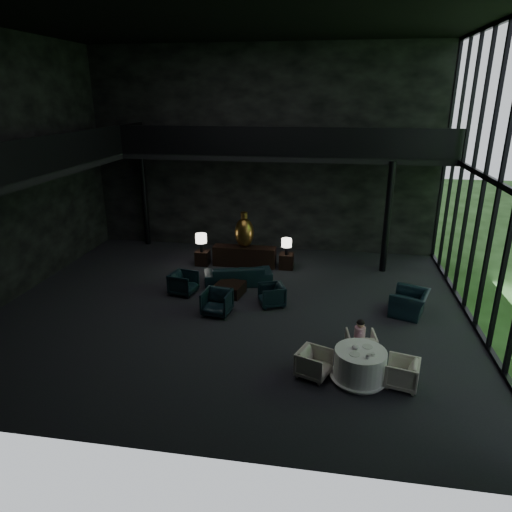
% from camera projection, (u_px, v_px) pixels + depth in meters
% --- Properties ---
extents(floor, '(14.00, 12.00, 0.02)m').
position_uv_depth(floor, '(233.00, 308.00, 13.87)').
color(floor, black).
rests_on(floor, ground).
extents(ceiling, '(14.00, 12.00, 0.02)m').
position_uv_depth(ceiling, '(227.00, 15.00, 11.20)').
color(ceiling, black).
rests_on(ceiling, ground).
extents(wall_back, '(14.00, 0.04, 8.00)m').
position_uv_depth(wall_back, '(263.00, 152.00, 18.12)').
color(wall_back, black).
rests_on(wall_back, ground).
extents(wall_front, '(14.00, 0.04, 8.00)m').
position_uv_depth(wall_front, '(146.00, 243.00, 6.95)').
color(wall_front, black).
rests_on(wall_front, ground).
extents(wall_left, '(0.04, 12.00, 8.00)m').
position_uv_depth(wall_left, '(1.00, 171.00, 13.60)').
color(wall_left, black).
rests_on(wall_left, ground).
extents(curtain_wall, '(0.20, 12.00, 8.00)m').
position_uv_depth(curtain_wall, '(500.00, 185.00, 11.47)').
color(curtain_wall, black).
rests_on(curtain_wall, ground).
extents(mezzanine_left, '(2.00, 12.00, 0.25)m').
position_uv_depth(mezzanine_left, '(32.00, 172.00, 13.45)').
color(mezzanine_left, black).
rests_on(mezzanine_left, wall_left).
extents(mezzanine_back, '(12.00, 2.00, 0.25)m').
position_uv_depth(mezzanine_back, '(285.00, 155.00, 17.03)').
color(mezzanine_back, black).
rests_on(mezzanine_back, wall_back).
extents(railing_left, '(0.06, 12.00, 1.00)m').
position_uv_depth(railing_left, '(60.00, 151.00, 13.10)').
color(railing_left, black).
rests_on(railing_left, mezzanine_left).
extents(railing_back, '(12.00, 0.06, 1.00)m').
position_uv_depth(railing_back, '(282.00, 141.00, 15.90)').
color(railing_back, black).
rests_on(railing_back, mezzanine_back).
extents(column_nw, '(0.24, 0.24, 4.00)m').
position_uv_depth(column_nw, '(145.00, 199.00, 19.27)').
color(column_nw, black).
rests_on(column_nw, floor).
extents(column_ne, '(0.24, 0.24, 4.00)m').
position_uv_depth(column_ne, '(387.00, 218.00, 16.19)').
color(column_ne, black).
rests_on(column_ne, floor).
extents(console, '(2.37, 0.54, 0.75)m').
position_uv_depth(console, '(244.00, 256.00, 17.23)').
color(console, black).
rests_on(console, floor).
extents(bronze_urn, '(0.71, 0.71, 1.33)m').
position_uv_depth(bronze_urn, '(244.00, 232.00, 16.93)').
color(bronze_urn, '#B1773C').
rests_on(bronze_urn, console).
extents(side_table_left, '(0.50, 0.50, 0.55)m').
position_uv_depth(side_table_left, '(203.00, 258.00, 17.38)').
color(side_table_left, black).
rests_on(side_table_left, floor).
extents(table_lamp_left, '(0.42, 0.42, 0.70)m').
position_uv_depth(table_lamp_left, '(201.00, 239.00, 17.03)').
color(table_lamp_left, black).
rests_on(table_lamp_left, side_table_left).
extents(side_table_right, '(0.52, 0.52, 0.57)m').
position_uv_depth(side_table_right, '(286.00, 261.00, 16.99)').
color(side_table_right, black).
rests_on(side_table_right, floor).
extents(table_lamp_right, '(0.37, 0.37, 0.63)m').
position_uv_depth(table_lamp_right, '(287.00, 243.00, 16.63)').
color(table_lamp_right, black).
rests_on(table_lamp_right, side_table_right).
extents(sofa, '(2.61, 1.43, 0.98)m').
position_uv_depth(sofa, '(238.00, 270.00, 15.52)').
color(sofa, black).
rests_on(sofa, floor).
extents(lounge_armchair_west, '(0.88, 0.92, 0.82)m').
position_uv_depth(lounge_armchair_west, '(184.00, 282.00, 14.79)').
color(lounge_armchair_west, black).
rests_on(lounge_armchair_west, floor).
extents(lounge_armchair_east, '(0.87, 0.90, 0.72)m').
position_uv_depth(lounge_armchair_east, '(272.00, 294.00, 13.97)').
color(lounge_armchair_east, black).
rests_on(lounge_armchair_east, floor).
extents(lounge_armchair_south, '(0.90, 0.86, 0.85)m').
position_uv_depth(lounge_armchair_south, '(217.00, 301.00, 13.39)').
color(lounge_armchair_south, black).
rests_on(lounge_armchair_south, floor).
extents(window_armchair, '(1.11, 1.37, 1.03)m').
position_uv_depth(window_armchair, '(410.00, 298.00, 13.35)').
color(window_armchair, black).
rests_on(window_armchair, floor).
extents(coffee_table, '(1.00, 1.00, 0.38)m').
position_uv_depth(coffee_table, '(230.00, 289.00, 14.79)').
color(coffee_table, black).
rests_on(coffee_table, floor).
extents(dining_table, '(1.32, 1.32, 0.75)m').
position_uv_depth(dining_table, '(360.00, 367.00, 10.30)').
color(dining_table, white).
rests_on(dining_table, floor).
extents(dining_chair_north, '(0.70, 0.66, 0.65)m').
position_uv_depth(dining_chair_north, '(361.00, 345.00, 11.24)').
color(dining_chair_north, silver).
rests_on(dining_chair_north, floor).
extents(dining_chair_east, '(0.72, 0.75, 0.65)m').
position_uv_depth(dining_chair_east, '(402.00, 373.00, 10.09)').
color(dining_chair_east, white).
rests_on(dining_chair_east, floor).
extents(dining_chair_west, '(0.78, 0.81, 0.65)m').
position_uv_depth(dining_chair_west, '(314.00, 363.00, 10.45)').
color(dining_chair_west, silver).
rests_on(dining_chair_west, floor).
extents(child, '(0.27, 0.27, 0.57)m').
position_uv_depth(child, '(360.00, 331.00, 11.06)').
color(child, silver).
rests_on(child, dining_chair_north).
extents(plate_a, '(0.31, 0.31, 0.01)m').
position_uv_depth(plate_a, '(355.00, 354.00, 10.01)').
color(plate_a, white).
rests_on(plate_a, dining_table).
extents(plate_b, '(0.30, 0.30, 0.02)m').
position_uv_depth(plate_b, '(367.00, 347.00, 10.32)').
color(plate_b, white).
rests_on(plate_b, dining_table).
extents(saucer, '(0.16, 0.16, 0.01)m').
position_uv_depth(saucer, '(370.00, 355.00, 9.99)').
color(saucer, white).
rests_on(saucer, dining_table).
extents(coffee_cup, '(0.09, 0.09, 0.07)m').
position_uv_depth(coffee_cup, '(373.00, 354.00, 9.95)').
color(coffee_cup, white).
rests_on(coffee_cup, saucer).
extents(cereal_bowl, '(0.16, 0.16, 0.08)m').
position_uv_depth(cereal_bowl, '(355.00, 347.00, 10.24)').
color(cereal_bowl, white).
rests_on(cereal_bowl, dining_table).
extents(cream_pot, '(0.06, 0.06, 0.07)m').
position_uv_depth(cream_pot, '(367.00, 357.00, 9.85)').
color(cream_pot, '#99999E').
rests_on(cream_pot, dining_table).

